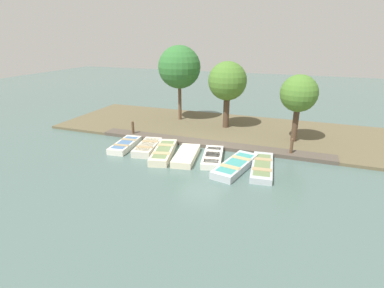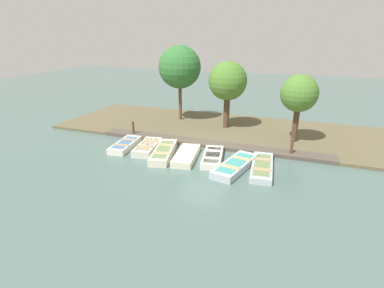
# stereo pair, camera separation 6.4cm
# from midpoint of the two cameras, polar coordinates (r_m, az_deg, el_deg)

# --- Properties ---
(ground_plane) EXTENTS (80.00, 80.00, 0.00)m
(ground_plane) POSITION_cam_midpoint_polar(r_m,az_deg,el_deg) (17.37, 1.67, -1.97)
(ground_plane) COLOR #4C6660
(shore_bank) EXTENTS (8.00, 24.00, 0.18)m
(shore_bank) POSITION_cam_midpoint_polar(r_m,az_deg,el_deg) (21.86, 5.90, 2.88)
(shore_bank) COLOR brown
(shore_bank) RESTS_ON ground_plane
(dock_walkway) EXTENTS (1.04, 14.70, 0.23)m
(dock_walkway) POSITION_cam_midpoint_polar(r_m,az_deg,el_deg) (18.66, 3.15, -0.02)
(dock_walkway) COLOR #51473D
(dock_walkway) RESTS_ON ground_plane
(rowboat_0) EXTENTS (2.85, 1.32, 0.37)m
(rowboat_0) POSITION_cam_midpoint_polar(r_m,az_deg,el_deg) (18.76, -12.71, -0.16)
(rowboat_0) COLOR silver
(rowboat_0) RESTS_ON ground_plane
(rowboat_1) EXTENTS (2.80, 1.49, 0.42)m
(rowboat_1) POSITION_cam_midpoint_polar(r_m,az_deg,el_deg) (18.07, -8.57, -0.58)
(rowboat_1) COLOR beige
(rowboat_1) RESTS_ON ground_plane
(rowboat_2) EXTENTS (3.60, 1.81, 0.42)m
(rowboat_2) POSITION_cam_midpoint_polar(r_m,az_deg,el_deg) (17.22, -5.53, -1.52)
(rowboat_2) COLOR beige
(rowboat_2) RESTS_ON ground_plane
(rowboat_3) EXTENTS (3.07, 1.53, 0.38)m
(rowboat_3) POSITION_cam_midpoint_polar(r_m,az_deg,el_deg) (16.71, -1.20, -2.18)
(rowboat_3) COLOR beige
(rowboat_3) RESTS_ON ground_plane
(rowboat_4) EXTENTS (2.99, 1.55, 0.36)m
(rowboat_4) POSITION_cam_midpoint_polar(r_m,az_deg,el_deg) (16.55, 3.84, -2.49)
(rowboat_4) COLOR silver
(rowboat_4) RESTS_ON ground_plane
(rowboat_5) EXTENTS (3.63, 1.85, 0.39)m
(rowboat_5) POSITION_cam_midpoint_polar(r_m,az_deg,el_deg) (15.59, 8.17, -4.08)
(rowboat_5) COLOR #B2BCC1
(rowboat_5) RESTS_ON ground_plane
(rowboat_6) EXTENTS (3.56, 1.38, 0.33)m
(rowboat_6) POSITION_cam_midpoint_polar(r_m,az_deg,el_deg) (15.77, 13.10, -4.25)
(rowboat_6) COLOR #B2BCC1
(rowboat_6) RESTS_ON ground_plane
(mooring_post_near) EXTENTS (0.17, 0.17, 1.10)m
(mooring_post_near) POSITION_cam_midpoint_polar(r_m,az_deg,el_deg) (20.60, -11.27, 2.87)
(mooring_post_near) COLOR brown
(mooring_post_near) RESTS_ON ground_plane
(mooring_post_far) EXTENTS (0.17, 0.17, 1.10)m
(mooring_post_far) POSITION_cam_midpoint_polar(r_m,az_deg,el_deg) (17.74, 18.31, -0.63)
(mooring_post_far) COLOR brown
(mooring_post_far) RESTS_ON ground_plane
(park_tree_far_left) EXTENTS (3.19, 3.19, 5.83)m
(park_tree_far_left) POSITION_cam_midpoint_polar(r_m,az_deg,el_deg) (23.25, -2.50, 14.39)
(park_tree_far_left) COLOR brown
(park_tree_far_left) RESTS_ON ground_plane
(park_tree_left) EXTENTS (2.68, 2.68, 4.85)m
(park_tree_left) POSITION_cam_midpoint_polar(r_m,az_deg,el_deg) (21.33, 6.68, 11.70)
(park_tree_left) COLOR #4C3828
(park_tree_left) RESTS_ON ground_plane
(park_tree_center) EXTENTS (2.25, 2.25, 4.33)m
(park_tree_center) POSITION_cam_midpoint_polar(r_m,az_deg,el_deg) (19.35, 19.60, 8.93)
(park_tree_center) COLOR #4C3828
(park_tree_center) RESTS_ON ground_plane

